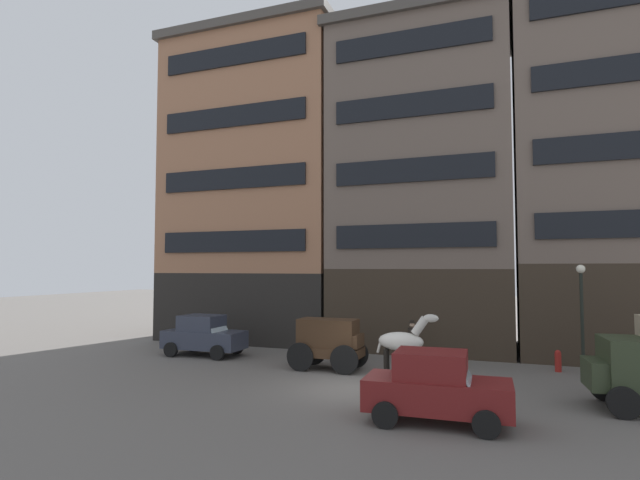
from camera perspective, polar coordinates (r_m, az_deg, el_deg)
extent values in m
plane|color=#605B56|center=(17.40, 3.85, -16.47)|extent=(120.00, 120.00, 0.00)
cube|color=black|center=(29.63, -6.59, -7.32)|extent=(9.92, 6.95, 3.72)
cube|color=#9E6B4C|center=(30.23, -6.48, 8.95)|extent=(9.92, 6.95, 13.26)
cube|color=#47423D|center=(32.38, -6.40, 20.94)|extent=(10.42, 7.45, 0.50)
cube|color=black|center=(26.49, -10.04, -0.17)|extent=(8.33, 0.12, 1.10)
cube|color=black|center=(26.87, -9.97, 6.91)|extent=(8.33, 0.12, 1.10)
cube|color=black|center=(27.64, -9.90, 13.70)|extent=(8.33, 0.12, 1.10)
cube|color=black|center=(28.78, -9.84, 20.02)|extent=(8.33, 0.12, 1.10)
cube|color=#33281E|center=(26.67, 11.90, -7.49)|extent=(8.64, 6.95, 3.95)
cube|color=#66564C|center=(27.26, 11.70, 9.59)|extent=(8.64, 6.95, 12.11)
cube|color=#47423D|center=(29.31, 11.55, 21.70)|extent=(9.14, 7.45, 0.50)
cube|color=black|center=(23.15, 10.46, 0.48)|extent=(7.26, 0.12, 1.10)
cube|color=black|center=(23.54, 10.39, 7.85)|extent=(7.26, 0.12, 1.10)
cube|color=black|center=(24.30, 10.31, 14.88)|extent=(7.26, 0.12, 1.10)
cube|color=black|center=(25.40, 10.24, 21.39)|extent=(7.26, 0.12, 1.10)
cube|color=#33281E|center=(26.73, 30.58, -6.86)|extent=(8.26, 6.95, 4.18)
cube|color=#66564C|center=(27.43, 30.07, 10.82)|extent=(8.26, 6.95, 12.53)
cube|color=black|center=(23.25, 31.81, 1.59)|extent=(6.94, 0.12, 1.10)
cube|color=black|center=(23.69, 31.59, 9.16)|extent=(6.94, 0.12, 1.10)
cube|color=black|center=(24.53, 31.36, 16.33)|extent=(6.94, 0.12, 1.10)
cube|color=#3D2819|center=(20.20, 0.92, -12.59)|extent=(2.70, 1.31, 0.36)
cube|color=#3D2819|center=(20.10, 0.91, -10.54)|extent=(2.30, 1.11, 1.10)
cube|color=#3D2819|center=(19.78, 4.11, -11.38)|extent=(0.40, 1.04, 0.50)
cylinder|color=black|center=(20.61, 4.02, -12.82)|extent=(1.10, 0.08, 1.10)
cylinder|color=black|center=(19.28, 2.77, -13.50)|extent=(1.10, 0.08, 1.10)
cylinder|color=black|center=(21.20, -0.76, -12.56)|extent=(1.10, 0.08, 1.10)
cylinder|color=black|center=(19.90, -2.30, -13.17)|extent=(1.10, 0.08, 1.10)
ellipsoid|color=beige|center=(19.35, 9.19, -11.33)|extent=(1.70, 0.60, 0.70)
cylinder|color=beige|center=(19.14, 11.32, -9.59)|extent=(0.66, 0.32, 0.76)
ellipsoid|color=beige|center=(19.04, 12.51, -8.70)|extent=(0.56, 0.24, 0.30)
cylinder|color=beige|center=(19.54, 6.82, -11.71)|extent=(0.27, 0.10, 0.65)
cylinder|color=black|center=(19.54, 10.94, -13.53)|extent=(0.14, 0.14, 0.95)
cylinder|color=black|center=(19.19, 10.75, -13.72)|extent=(0.14, 0.14, 0.95)
cylinder|color=black|center=(19.76, 7.71, -13.44)|extent=(0.14, 0.14, 0.95)
cylinder|color=black|center=(19.41, 7.46, -13.63)|extent=(0.14, 0.14, 0.95)
cube|color=#2D3823|center=(16.94, 31.88, -11.98)|extent=(1.53, 1.81, 1.50)
cube|color=#2D3823|center=(16.82, 29.55, -13.15)|extent=(1.01, 1.51, 0.80)
cube|color=silver|center=(16.79, 30.35, -11.25)|extent=(0.30, 1.37, 0.64)
cylinder|color=black|center=(16.09, 31.33, -15.58)|extent=(0.86, 0.29, 0.84)
cylinder|color=black|center=(17.89, 29.68, -14.32)|extent=(0.86, 0.29, 0.84)
cube|color=#333847|center=(23.91, -13.04, -10.97)|extent=(3.72, 1.65, 0.80)
cube|color=#333847|center=(23.90, -13.33, -9.16)|extent=(1.82, 1.46, 0.70)
cube|color=silver|center=(23.47, -11.57, -9.62)|extent=(0.35, 1.32, 0.56)
cylinder|color=black|center=(24.07, -9.49, -11.92)|extent=(0.66, 0.19, 0.66)
cylinder|color=black|center=(22.64, -11.63, -12.46)|extent=(0.66, 0.19, 0.66)
cylinder|color=black|center=(25.32, -14.33, -11.43)|extent=(0.66, 0.19, 0.66)
cylinder|color=black|center=(23.96, -16.64, -11.87)|extent=(0.66, 0.19, 0.66)
cube|color=maroon|center=(13.84, 13.21, -16.77)|extent=(3.75, 1.73, 0.80)
cube|color=maroon|center=(13.69, 12.53, -13.71)|extent=(1.85, 1.50, 0.70)
cube|color=silver|center=(13.65, 16.20, -14.24)|extent=(0.38, 1.32, 0.56)
cylinder|color=black|center=(14.69, 18.45, -17.49)|extent=(0.67, 0.20, 0.66)
cylinder|color=black|center=(13.07, 18.42, -19.33)|extent=(0.67, 0.20, 0.66)
cylinder|color=black|center=(14.90, 8.73, -17.40)|extent=(0.67, 0.20, 0.66)
cylinder|color=black|center=(13.31, 7.42, -19.16)|extent=(0.67, 0.20, 0.66)
cylinder|color=black|center=(21.86, 10.22, -12.56)|extent=(0.16, 0.16, 0.85)
cylinder|color=black|center=(21.83, 10.74, -12.57)|extent=(0.16, 0.16, 0.85)
cylinder|color=black|center=(21.74, 10.46, -10.65)|extent=(0.40, 0.40, 0.62)
sphere|color=tan|center=(21.68, 10.45, -9.50)|extent=(0.22, 0.22, 0.22)
cylinder|color=black|center=(21.67, 10.44, -9.23)|extent=(0.28, 0.28, 0.02)
cylinder|color=black|center=(21.67, 10.44, -9.10)|extent=(0.18, 0.18, 0.09)
cylinder|color=black|center=(21.34, 27.70, -8.48)|extent=(0.12, 0.12, 3.80)
sphere|color=silver|center=(21.24, 27.56, -2.94)|extent=(0.32, 0.32, 0.32)
cylinder|color=maroon|center=(21.88, 25.49, -12.49)|extent=(0.24, 0.24, 0.70)
sphere|color=maroon|center=(21.82, 25.46, -11.53)|extent=(0.22, 0.22, 0.22)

